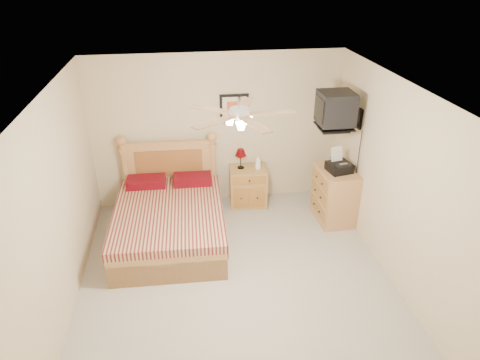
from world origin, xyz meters
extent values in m
plane|color=#A49E94|center=(0.00, 0.00, 0.00)|extent=(4.50, 4.50, 0.00)
cube|color=white|center=(0.00, 0.00, 2.50)|extent=(4.00, 4.50, 0.04)
cube|color=beige|center=(0.00, 2.25, 1.25)|extent=(4.00, 0.04, 2.50)
cube|color=beige|center=(-2.00, 0.00, 1.25)|extent=(0.04, 4.50, 2.50)
cube|color=beige|center=(2.00, 0.00, 1.25)|extent=(0.04, 4.50, 2.50)
cube|color=#A17330|center=(0.47, 2.00, 0.33)|extent=(0.64, 0.51, 0.66)
imported|color=white|center=(0.62, 1.96, 0.79)|extent=(0.10, 0.10, 0.26)
cube|color=black|center=(0.27, 2.23, 1.62)|extent=(0.46, 0.04, 0.46)
cube|color=#B47D4F|center=(1.73, 1.34, 0.44)|extent=(0.54, 0.75, 0.87)
imported|color=#B6A893|center=(1.70, 1.59, 0.88)|extent=(0.25, 0.30, 0.02)
imported|color=gray|center=(1.71, 1.60, 0.91)|extent=(0.25, 0.32, 0.02)
camera|label=1|loc=(-0.58, -4.21, 3.75)|focal=32.00mm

